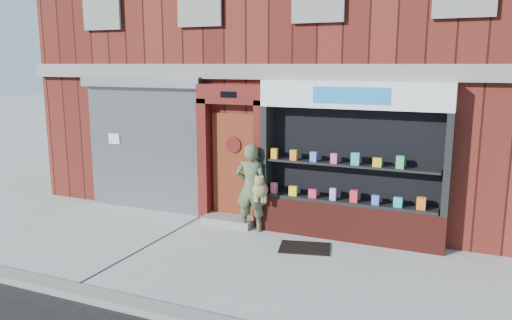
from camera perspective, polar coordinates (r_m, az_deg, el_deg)
The scene contains 8 objects.
ground at distance 8.82m, azimuth -3.68°, elevation -11.07°, with size 80.00×80.00×0.00m, color #9E9E99.
curb at distance 7.13m, azimuth -11.95°, elevation -16.36°, with size 60.00×0.30×0.12m, color gray.
building at distance 13.80m, azimuth 7.92°, elevation 13.73°, with size 12.00×8.16×8.00m.
shutter_bay at distance 11.53m, azimuth -12.70°, elevation 2.77°, with size 3.10×0.30×3.04m.
red_door_bay at distance 10.35m, azimuth -2.75°, elevation 0.65°, with size 1.52×0.58×2.90m.
pharmacy_bay at distance 9.49m, azimuth 10.77°, elevation -1.00°, with size 3.50×0.41×3.00m.
woman at distance 9.92m, azimuth -0.48°, elevation -3.17°, with size 0.75×0.53×1.77m.
doormat at distance 9.26m, azimuth 5.60°, elevation -9.95°, with size 0.91×0.64×0.02m, color black.
Camera 1 is at (3.78, -7.26, 3.30)m, focal length 35.00 mm.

